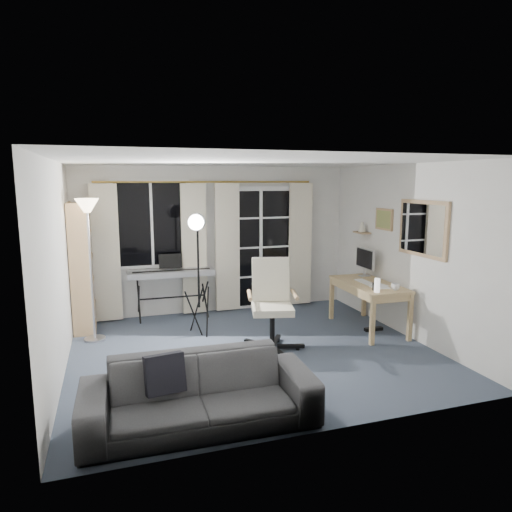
{
  "coord_description": "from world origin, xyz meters",
  "views": [
    {
      "loc": [
        -1.68,
        -5.33,
        2.17
      ],
      "look_at": [
        0.15,
        0.35,
        1.18
      ],
      "focal_mm": 32.0,
      "sensor_mm": 36.0,
      "label": 1
    }
  ],
  "objects": [
    {
      "name": "floor",
      "position": [
        0.0,
        0.0,
        -0.01
      ],
      "size": [
        4.5,
        4.0,
        0.02
      ],
      "primitive_type": "cube",
      "color": "#3E4A5A",
      "rests_on": "ground"
    },
    {
      "name": "window",
      "position": [
        -1.05,
        1.97,
        1.5
      ],
      "size": [
        1.2,
        0.08,
        1.4
      ],
      "color": "white",
      "rests_on": "floor"
    },
    {
      "name": "french_door",
      "position": [
        0.75,
        1.97,
        1.03
      ],
      "size": [
        1.32,
        0.09,
        2.11
      ],
      "color": "white",
      "rests_on": "floor"
    },
    {
      "name": "curtains",
      "position": [
        -0.14,
        1.88,
        1.09
      ],
      "size": [
        3.6,
        0.07,
        2.13
      ],
      "color": "gold",
      "rests_on": "floor"
    },
    {
      "name": "bookshelf",
      "position": [
        -2.12,
        1.68,
        0.89
      ],
      "size": [
        0.31,
        0.87,
        1.87
      ],
      "rotation": [
        0.0,
        0.0,
        0.01
      ],
      "color": "tan",
      "rests_on": "floor"
    },
    {
      "name": "torchiere_lamp",
      "position": [
        -1.95,
        1.07,
        1.56
      ],
      "size": [
        0.4,
        0.4,
        1.94
      ],
      "rotation": [
        0.0,
        0.0,
        0.39
      ],
      "color": "#B2B2B7",
      "rests_on": "floor"
    },
    {
      "name": "keyboard_piano",
      "position": [
        -0.8,
        1.7,
        0.73
      ],
      "size": [
        1.34,
        0.66,
        0.96
      ],
      "rotation": [
        0.0,
        0.0,
        -0.02
      ],
      "color": "black",
      "rests_on": "floor"
    },
    {
      "name": "studio_light",
      "position": [
        -0.54,
        0.82,
        1.42
      ],
      "size": [
        0.39,
        0.4,
        1.77
      ],
      "rotation": [
        0.0,
        0.0,
        -0.35
      ],
      "color": "black",
      "rests_on": "floor"
    },
    {
      "name": "office_chair",
      "position": [
        0.28,
        0.09,
        0.69
      ],
      "size": [
        0.82,
        0.81,
        1.18
      ],
      "rotation": [
        0.0,
        0.0,
        -0.25
      ],
      "color": "black",
      "rests_on": "floor"
    },
    {
      "name": "desk",
      "position": [
        1.88,
        0.34,
        0.61
      ],
      "size": [
        0.68,
        1.32,
        0.7
      ],
      "rotation": [
        0.0,
        0.0,
        -0.02
      ],
      "color": "#A68655",
      "rests_on": "floor"
    },
    {
      "name": "monitor",
      "position": [
        2.08,
        0.79,
        0.96
      ],
      "size": [
        0.17,
        0.5,
        0.44
      ],
      "rotation": [
        0.0,
        0.0,
        -0.02
      ],
      "color": "silver",
      "rests_on": "desk"
    },
    {
      "name": "desk_clutter",
      "position": [
        1.82,
        0.12,
        0.55
      ],
      "size": [
        0.42,
        0.79,
        0.88
      ],
      "rotation": [
        0.0,
        0.0,
        -0.02
      ],
      "color": "white",
      "rests_on": "desk"
    },
    {
      "name": "mug",
      "position": [
        1.98,
        -0.16,
        0.75
      ],
      "size": [
        0.12,
        0.09,
        0.11
      ],
      "primitive_type": "imported",
      "rotation": [
        0.0,
        0.0,
        -0.02
      ],
      "color": "silver",
      "rests_on": "desk"
    },
    {
      "name": "wall_mirror",
      "position": [
        2.22,
        -0.35,
        1.55
      ],
      "size": [
        0.04,
        0.94,
        0.74
      ],
      "color": "tan",
      "rests_on": "floor"
    },
    {
      "name": "framed_print",
      "position": [
        2.23,
        0.55,
        1.6
      ],
      "size": [
        0.03,
        0.42,
        0.32
      ],
      "color": "tan",
      "rests_on": "floor"
    },
    {
      "name": "wall_shelf",
      "position": [
        2.16,
        1.05,
        1.41
      ],
      "size": [
        0.16,
        0.3,
        0.18
      ],
      "color": "tan",
      "rests_on": "floor"
    },
    {
      "name": "sofa",
      "position": [
        -0.99,
        -1.55,
        0.4
      ],
      "size": [
        2.08,
        0.66,
        0.81
      ],
      "rotation": [
        0.0,
        0.0,
        -0.03
      ],
      "color": "#2C2C2F",
      "rests_on": "floor"
    }
  ]
}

